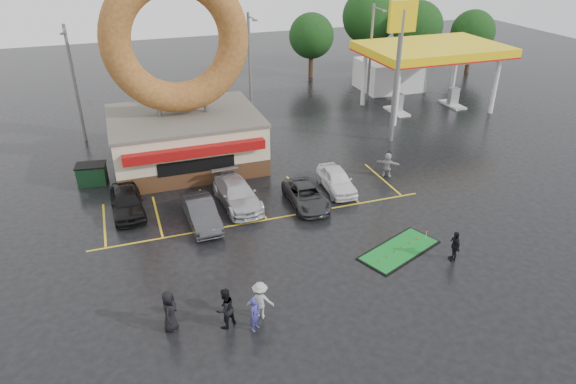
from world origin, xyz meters
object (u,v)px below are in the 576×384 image
object	(u,v)px
person_blue	(255,314)
putting_green	(399,250)
car_silver	(237,194)
person_cameraman	(455,246)
shell_sign	(400,47)
car_black	(127,202)
donut_shop	(182,103)
car_white	(337,180)
streetlight_right	(371,51)
dumpster	(92,175)
car_grey	(306,196)
streetlight_mid	(250,64)
gas_station	(412,62)
streetlight_left	(75,82)
car_dgrey	(201,213)

from	to	relation	value
person_blue	putting_green	size ratio (longest dim) A/B	0.32
car_silver	person_cameraman	xyz separation A→B (m)	(9.03, -9.33, 0.08)
shell_sign	car_black	distance (m)	22.22
car_silver	person_blue	xyz separation A→B (m)	(-2.00, -10.94, 0.06)
donut_shop	car_white	size ratio (longest dim) A/B	3.21
streetlight_right	car_black	xyz separation A→B (m)	(-23.58, -15.03, -4.02)
person_blue	dumpster	world-z (taller)	person_blue
shell_sign	person_cameraman	distance (m)	17.66
car_white	dumpster	world-z (taller)	car_white
car_black	car_grey	xyz separation A→B (m)	(10.41, -2.56, -0.14)
person_cameraman	car_silver	bearing A→B (deg)	-122.93
putting_green	car_black	bearing A→B (deg)	146.23
shell_sign	streetlight_mid	xyz separation A→B (m)	(-9.00, 8.92, -2.60)
gas_station	shell_sign	xyz separation A→B (m)	(-7.00, -8.94, 3.68)
car_grey	streetlight_left	bearing A→B (deg)	131.44
dumpster	putting_green	world-z (taller)	dumpster
gas_station	streetlight_right	size ratio (longest dim) A/B	1.52
car_black	putting_green	xyz separation A→B (m)	(13.26, -8.87, -0.73)
gas_station	streetlight_mid	distance (m)	16.04
dumpster	putting_green	bearing A→B (deg)	-34.15
car_dgrey	donut_shop	bearing A→B (deg)	83.12
shell_sign	streetlight_mid	distance (m)	12.93
donut_shop	car_black	world-z (taller)	donut_shop
car_black	car_dgrey	xyz separation A→B (m)	(3.93, -2.72, -0.03)
streetlight_mid	car_grey	distance (m)	17.14
car_silver	dumpster	world-z (taller)	car_silver
car_black	person_blue	size ratio (longest dim) A/B	2.78
person_blue	putting_green	world-z (taller)	person_blue
donut_shop	streetlight_right	xyz separation A→B (m)	(19.00, 8.95, 0.32)
streetlight_right	car_black	size ratio (longest dim) A/B	2.00
streetlight_mid	person_blue	bearing A→B (deg)	-105.33
gas_station	streetlight_left	world-z (taller)	streetlight_left
car_black	shell_sign	bearing A→B (deg)	11.76
streetlight_mid	car_silver	world-z (taller)	streetlight_mid
streetlight_left	car_black	size ratio (longest dim) A/B	2.00
streetlight_mid	car_white	world-z (taller)	streetlight_mid
gas_station	person_blue	distance (m)	35.03
streetlight_left	car_dgrey	bearing A→B (deg)	-68.06
putting_green	person_cameraman	bearing A→B (deg)	-35.99
shell_sign	dumpster	xyz separation A→B (m)	(-22.51, -0.26, -6.73)
shell_sign	car_grey	distance (m)	14.43
streetlight_right	dumpster	size ratio (longest dim) A/B	5.00
streetlight_mid	streetlight_right	distance (m)	12.04
streetlight_left	car_silver	distance (m)	17.17
car_grey	car_white	xyz separation A→B (m)	(2.57, 1.25, 0.10)
car_black	dumpster	world-z (taller)	car_black
donut_shop	streetlight_right	size ratio (longest dim) A/B	1.50
gas_station	car_black	bearing A→B (deg)	-153.01
streetlight_right	streetlight_left	bearing A→B (deg)	-175.60
car_silver	streetlight_right	bearing A→B (deg)	39.22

